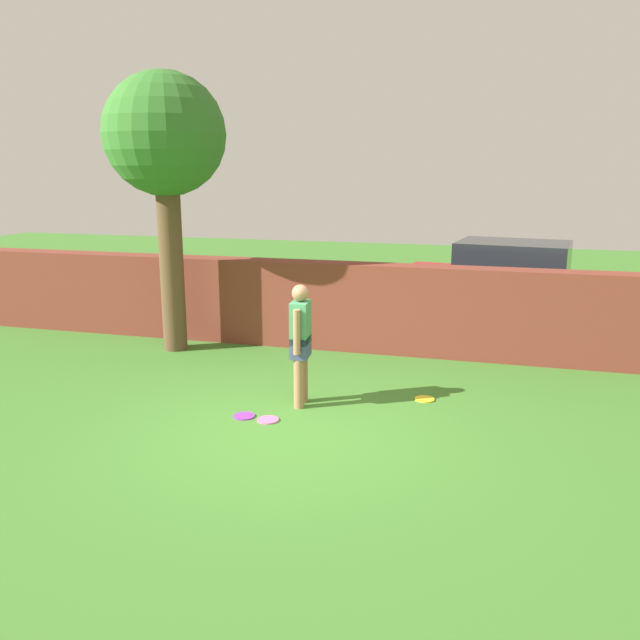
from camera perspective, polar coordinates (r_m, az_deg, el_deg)
name	(u,v)px	position (r m, az deg, el deg)	size (l,w,h in m)	color
ground_plane	(288,433)	(7.81, -2.86, -9.93)	(40.00, 40.00, 0.00)	#3D7528
brick_wall	(274,302)	(11.52, -4.03, 1.58)	(12.90, 0.50, 1.50)	brown
tree	(165,142)	(11.17, -13.46, 14.98)	(1.99, 1.99, 4.60)	brown
person	(301,339)	(8.43, -1.72, -1.71)	(0.25, 0.54, 1.62)	#9E704C
car	(511,287)	(12.89, 16.43, 2.82)	(4.41, 2.40, 1.72)	#A51111
frisbee_pink	(268,420)	(8.20, -4.59, -8.74)	(0.27, 0.27, 0.02)	pink
frisbee_purple	(244,416)	(8.35, -6.68, -8.38)	(0.27, 0.27, 0.02)	purple
frisbee_yellow	(425,399)	(8.98, 9.18, -6.88)	(0.27, 0.27, 0.02)	yellow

